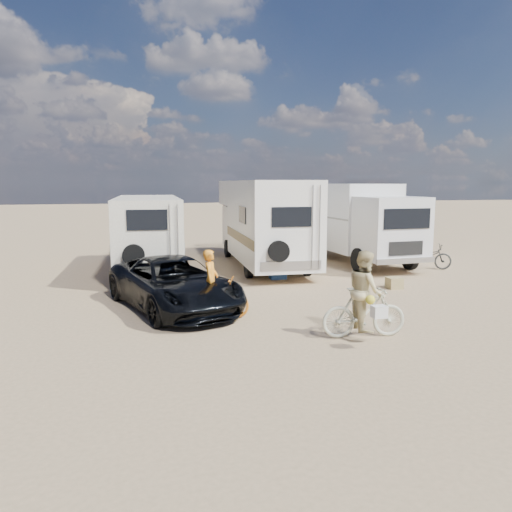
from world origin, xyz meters
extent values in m
plane|color=tan|center=(0.00, 0.00, 0.00)|extent=(140.00, 140.00, 0.00)
imported|color=black|center=(-4.33, 1.29, 0.69)|extent=(3.70, 5.39, 1.37)
imported|color=#CD6B16|center=(-3.50, 0.25, 0.50)|extent=(2.02, 1.31, 1.00)
imported|color=#B8B99E|center=(-0.54, -2.16, 0.55)|extent=(1.89, 0.74, 1.11)
imported|color=orange|center=(-3.50, 0.25, 0.76)|extent=(0.54, 0.65, 1.52)
imported|color=#C8B780|center=(-0.54, -2.16, 0.86)|extent=(0.75, 0.91, 1.73)
imported|color=#282A28|center=(5.66, 5.01, 0.50)|extent=(1.99, 1.37, 0.99)
cube|color=#274F96|center=(-0.49, 4.52, 0.22)|extent=(0.57, 0.42, 0.44)
cube|color=#9C8953|center=(2.65, 2.14, 0.18)|extent=(0.45, 0.45, 0.35)
camera|label=1|loc=(-5.27, -11.47, 3.32)|focal=34.12mm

